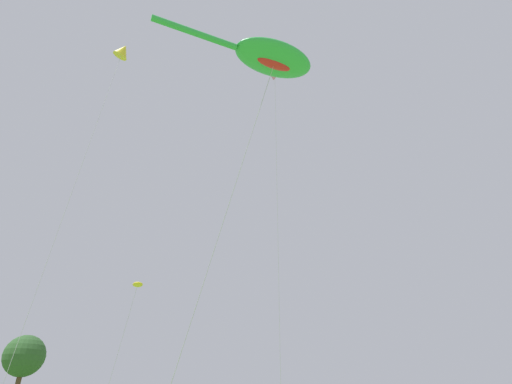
# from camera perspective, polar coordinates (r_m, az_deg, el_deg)

# --- Properties ---
(big_show_kite) EXTENTS (7.62, 7.08, 17.81)m
(big_show_kite) POSITION_cam_1_polar(r_m,az_deg,el_deg) (22.17, 1.99, 17.83)
(big_show_kite) COLOR green
(big_show_kite) RESTS_ON ground
(small_kite_triangle_green) EXTENTS (2.64, 1.68, 22.70)m
(small_kite_triangle_green) POSITION_cam_1_polar(r_m,az_deg,el_deg) (29.09, 2.66, 12.63)
(small_kite_triangle_green) COLOR pink
(small_kite_triangle_green) RESTS_ON ground
(small_kite_diamond_red) EXTENTS (2.53, 5.09, 9.64)m
(small_kite_diamond_red) POSITION_cam_1_polar(r_m,az_deg,el_deg) (32.26, -15.90, -12.17)
(small_kite_diamond_red) COLOR yellow
(small_kite_diamond_red) RESTS_ON ground
(small_kite_streamer_purple) EXTENTS (4.08, 1.95, 23.69)m
(small_kite_streamer_purple) POSITION_cam_1_polar(r_m,az_deg,el_deg) (31.09, -17.77, 17.81)
(small_kite_streamer_purple) COLOR yellow
(small_kite_streamer_purple) RESTS_ON ground
(tree_shrub_far) EXTENTS (5.36, 5.36, 10.20)m
(tree_shrub_far) POSITION_cam_1_polar(r_m,az_deg,el_deg) (68.01, -29.10, -19.03)
(tree_shrub_far) COLOR #513823
(tree_shrub_far) RESTS_ON ground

